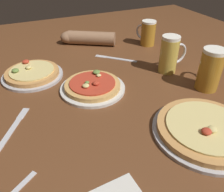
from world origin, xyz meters
The scene contains 10 objects.
ground_plane centered at (0.00, 0.00, -0.01)m, with size 2.40×2.40×0.03m, color brown.
pizza_plate_near centered at (0.19, -0.29, 0.02)m, with size 0.33×0.33×0.05m.
pizza_plate_far centered at (-0.04, 0.10, 0.02)m, with size 0.27×0.27×0.05m.
pizza_plate_side centered at (-0.25, 0.31, 0.02)m, with size 0.27×0.27×0.05m.
beer_mug_dark centered at (0.40, -0.08, 0.09)m, with size 0.12×0.13×0.17m.
beer_mug_amber centered at (0.42, 0.43, 0.07)m, with size 0.08×0.13×0.14m.
beer_mug_pale centered at (0.34, 0.11, 0.08)m, with size 0.14×0.08×0.17m.
knife_right centered at (0.17, 0.33, 0.00)m, with size 0.18×0.17×0.01m.
knife_spare centered at (-0.37, -0.02, 0.00)m, with size 0.14×0.22×0.01m.
diner_arm centered at (0.10, 0.59, 0.04)m, with size 0.30×0.22×0.08m.
Camera 1 is at (-0.29, -0.65, 0.51)m, focal length 36.32 mm.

